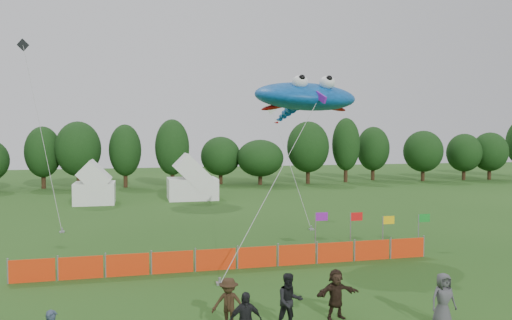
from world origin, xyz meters
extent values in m
plane|color=#234C16|center=(0.00, 0.00, 0.00)|extent=(160.00, 160.00, 0.00)
cylinder|color=#382314|center=(-15.73, 46.21, 1.19)|extent=(0.50, 0.50, 2.38)
ellipsoid|color=black|center=(-15.73, 46.21, 4.30)|extent=(4.09, 4.09, 5.35)
cylinder|color=#382314|center=(-11.75, 45.39, 1.29)|extent=(0.50, 0.50, 2.57)
ellipsoid|color=black|center=(-11.75, 45.39, 4.64)|extent=(5.20, 5.20, 5.79)
cylinder|color=#382314|center=(-6.44, 45.32, 1.23)|extent=(0.50, 0.50, 2.46)
ellipsoid|color=black|center=(-6.44, 45.32, 4.45)|extent=(3.78, 3.78, 5.55)
cylinder|color=#382314|center=(-0.99, 43.92, 1.33)|extent=(0.50, 0.50, 2.66)
ellipsoid|color=black|center=(-0.99, 43.92, 4.81)|extent=(4.05, 4.05, 5.99)
cylinder|color=#382314|center=(5.28, 46.53, 0.99)|extent=(0.50, 0.50, 1.98)
ellipsoid|color=black|center=(5.28, 46.53, 3.58)|extent=(5.06, 5.06, 4.46)
cylinder|color=#382314|center=(9.99, 44.56, 0.93)|extent=(0.50, 0.50, 1.86)
ellipsoid|color=black|center=(9.99, 44.56, 3.35)|extent=(5.86, 5.86, 4.18)
cylinder|color=#382314|center=(16.28, 44.38, 1.31)|extent=(0.50, 0.50, 2.62)
ellipsoid|color=black|center=(16.28, 44.38, 4.73)|extent=(5.41, 5.41, 5.89)
cylinder|color=#382314|center=(21.78, 44.99, 1.39)|extent=(0.50, 0.50, 2.78)
ellipsoid|color=black|center=(21.78, 44.99, 5.02)|extent=(3.67, 3.67, 6.26)
cylinder|color=#382314|center=(26.67, 46.88, 1.21)|extent=(0.50, 0.50, 2.42)
ellipsoid|color=black|center=(26.67, 46.88, 4.36)|extent=(4.46, 4.46, 5.44)
cylinder|color=#382314|center=(32.69, 44.13, 1.12)|extent=(0.50, 0.50, 2.24)
ellipsoid|color=black|center=(32.69, 44.13, 4.04)|extent=(5.26, 5.26, 5.03)
cylinder|color=#382314|center=(39.09, 44.15, 1.05)|extent=(0.50, 0.50, 2.10)
ellipsoid|color=black|center=(39.09, 44.15, 3.80)|extent=(4.74, 4.74, 4.73)
cylinder|color=#382314|center=(42.84, 43.69, 1.08)|extent=(0.50, 0.50, 2.16)
ellipsoid|color=black|center=(42.84, 43.69, 3.91)|extent=(4.88, 4.88, 4.87)
cube|color=white|center=(-8.96, 31.61, 0.98)|extent=(3.56, 3.56, 1.96)
cube|color=white|center=(0.09, 32.64, 1.03)|extent=(4.70, 3.76, 2.07)
cube|color=red|center=(-9.75, 6.82, 0.50)|extent=(1.90, 0.06, 1.00)
cube|color=red|center=(-7.75, 6.82, 0.50)|extent=(1.90, 0.06, 1.00)
cube|color=red|center=(-5.75, 6.82, 0.50)|extent=(1.90, 0.06, 1.00)
cube|color=red|center=(-3.75, 6.82, 0.50)|extent=(1.90, 0.06, 1.00)
cube|color=red|center=(-1.75, 6.82, 0.50)|extent=(1.90, 0.06, 1.00)
cube|color=red|center=(0.25, 6.82, 0.50)|extent=(1.90, 0.06, 1.00)
cube|color=red|center=(2.25, 6.82, 0.50)|extent=(1.90, 0.06, 1.00)
cube|color=red|center=(4.25, 6.82, 0.50)|extent=(1.90, 0.06, 1.00)
cube|color=red|center=(6.25, 6.82, 0.50)|extent=(1.90, 0.06, 1.00)
cube|color=red|center=(8.25, 6.82, 0.50)|extent=(1.90, 0.06, 1.00)
cylinder|color=gray|center=(4.00, 8.93, 1.09)|extent=(0.06, 0.06, 2.18)
cube|color=purple|center=(4.35, 8.93, 1.95)|extent=(0.70, 0.02, 0.45)
cylinder|color=gray|center=(6.00, 8.85, 1.05)|extent=(0.06, 0.06, 2.11)
cube|color=red|center=(6.35, 8.85, 1.88)|extent=(0.70, 0.02, 0.45)
cylinder|color=gray|center=(8.00, 8.97, 0.91)|extent=(0.06, 0.06, 1.81)
cube|color=yellow|center=(8.35, 8.97, 1.59)|extent=(0.70, 0.02, 0.45)
cylinder|color=gray|center=(10.00, 8.61, 0.95)|extent=(0.06, 0.06, 1.91)
cube|color=#148C26|center=(10.35, 8.61, 1.68)|extent=(0.70, 0.02, 0.45)
imported|color=black|center=(-0.53, -0.77, 0.93)|extent=(0.91, 0.71, 1.85)
imported|color=#312113|center=(-2.48, -0.37, 0.86)|extent=(1.28, 1.02, 1.73)
imported|color=#47474C|center=(4.52, -1.71, 0.89)|extent=(0.90, 0.61, 1.78)
imported|color=black|center=(1.31, -0.26, 0.87)|extent=(1.65, 0.68, 1.73)
ellipsoid|color=blue|center=(4.00, 10.62, 8.49)|extent=(7.16, 6.14, 2.14)
sphere|color=white|center=(3.23, 9.30, 9.15)|extent=(0.86, 0.86, 0.86)
sphere|color=white|center=(4.76, 9.30, 9.15)|extent=(0.86, 0.86, 0.86)
ellipsoid|color=#BB0A09|center=(2.36, 10.83, 7.93)|extent=(1.80, 0.79, 0.28)
ellipsoid|color=#BB0A09|center=(5.63, 10.83, 7.93)|extent=(1.80, 0.79, 0.28)
cube|color=purple|center=(4.00, 8.27, 8.29)|extent=(0.37, 0.96, 0.70)
cylinder|color=#A5A5A5|center=(1.03, 6.58, 4.09)|extent=(5.97, 4.08, 8.21)
cube|color=gray|center=(-1.94, 4.55, 0.05)|extent=(0.30, 0.30, 0.10)
cube|color=silver|center=(5.87, 24.64, 8.64)|extent=(1.26, 0.35, 1.26)
cylinder|color=#A5A5A5|center=(5.94, 19.82, 4.32)|extent=(0.16, 9.66, 8.67)
cube|color=gray|center=(6.00, 15.00, 0.05)|extent=(0.30, 0.30, 0.10)
cube|color=black|center=(-13.20, 23.77, 12.89)|extent=(0.92, 0.26, 0.92)
cylinder|color=#A5A5A5|center=(-11.60, 20.88, 6.45)|extent=(3.24, 5.81, 12.91)
cube|color=gray|center=(-10.00, 18.00, 0.05)|extent=(0.30, 0.30, 0.10)
camera|label=1|loc=(-5.40, -16.04, 6.39)|focal=35.00mm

